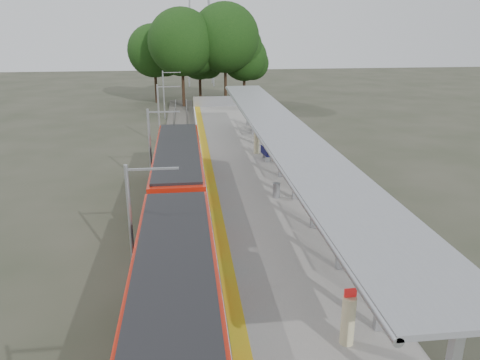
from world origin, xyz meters
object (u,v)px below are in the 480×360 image
object	(u,v)px
train	(178,221)
info_pillar_far	(257,143)
info_pillar_near	(348,320)
litter_bin	(276,190)
bench_mid	(265,153)
bench_far	(257,125)

from	to	relation	value
train	info_pillar_far	size ratio (longest dim) A/B	14.69
info_pillar_near	train	bearing A→B (deg)	122.76
train	litter_bin	bearing A→B (deg)	42.82
train	bench_mid	size ratio (longest dim) A/B	19.05
train	info_pillar_near	bearing A→B (deg)	-55.76
litter_bin	bench_mid	bearing A→B (deg)	85.07
info_pillar_near	info_pillar_far	size ratio (longest dim) A/B	1.03
bench_mid	info_pillar_near	xyz separation A→B (m)	(-0.91, -20.48, 0.34)
info_pillar_near	info_pillar_far	xyz separation A→B (m)	(0.55, 22.33, -0.03)
info_pillar_far	train	bearing A→B (deg)	-114.70
bench_far	info_pillar_near	world-z (taller)	info_pillar_near
info_pillar_far	bench_mid	bearing A→B (deg)	-82.08
bench_mid	info_pillar_far	world-z (taller)	info_pillar_far
train	bench_mid	bearing A→B (deg)	64.20
train	info_pillar_near	xyz separation A→B (m)	(5.26, -7.72, -0.21)
info_pillar_far	litter_bin	bearing A→B (deg)	-94.84
bench_mid	litter_bin	bearing A→B (deg)	-103.90
bench_mid	info_pillar_near	world-z (taller)	info_pillar_near
bench_mid	litter_bin	world-z (taller)	bench_mid
litter_bin	train	bearing A→B (deg)	-137.18
train	info_pillar_far	world-z (taller)	train
train	info_pillar_near	distance (m)	9.34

